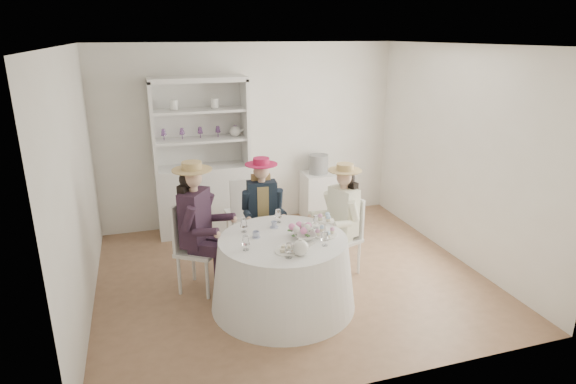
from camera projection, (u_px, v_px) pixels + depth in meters
name	position (u px, v px, depth m)	size (l,w,h in m)	color
ground	(290.00, 276.00, 5.86)	(4.50, 4.50, 0.00)	#865F43
ceiling	(291.00, 45.00, 5.01)	(4.50, 4.50, 0.00)	white
wall_back	(250.00, 135.00, 7.25)	(4.50, 4.50, 0.00)	white
wall_front	(371.00, 237.00, 3.63)	(4.50, 4.50, 0.00)	white
wall_left	(76.00, 188.00, 4.80)	(4.50, 4.50, 0.00)	white
wall_right	(460.00, 155.00, 6.08)	(4.50, 4.50, 0.00)	white
tea_table	(283.00, 272.00, 5.14)	(1.55, 1.55, 0.78)	white
hutch	(203.00, 179.00, 6.99)	(1.54, 1.02, 2.26)	silver
side_table	(318.00, 196.00, 7.62)	(0.47, 0.47, 0.74)	silver
hatbox	(318.00, 164.00, 7.46)	(0.30, 0.30, 0.30)	black
guest_left	(197.00, 220.00, 5.30)	(0.65, 0.61, 1.52)	silver
guest_mid	(262.00, 206.00, 5.94)	(0.51, 0.53, 1.39)	silver
guest_right	(342.00, 213.00, 5.71)	(0.57, 0.52, 1.39)	silver
spare_chair	(243.00, 210.00, 6.49)	(0.44, 0.44, 1.02)	silver
teacup_a	(256.00, 235.00, 5.03)	(0.08, 0.08, 0.06)	white
teacup_b	(274.00, 225.00, 5.29)	(0.07, 0.07, 0.06)	white
teacup_c	(306.00, 230.00, 5.15)	(0.09, 0.09, 0.07)	white
flower_bowl	(305.00, 237.00, 4.98)	(0.23, 0.23, 0.06)	white
flower_arrangement	(301.00, 228.00, 5.04)	(0.20, 0.20, 0.07)	pink
table_teapot	(301.00, 248.00, 4.63)	(0.23, 0.16, 0.17)	white
sandwich_plate	(287.00, 250.00, 4.71)	(0.25, 0.25, 0.05)	white
cupcake_stand	(325.00, 228.00, 5.07)	(0.25, 0.25, 0.24)	white
stemware_set	(283.00, 232.00, 5.00)	(0.94, 0.98, 0.15)	white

